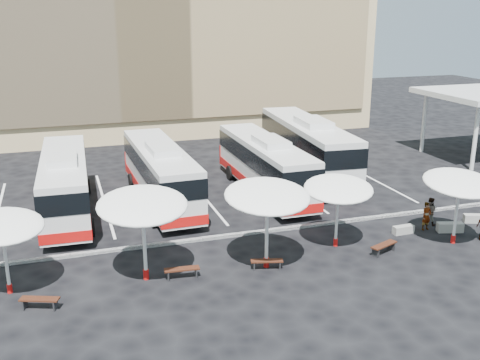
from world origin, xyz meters
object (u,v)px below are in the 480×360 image
object	(u,v)px
bus_3	(307,145)
sunshade_2	(267,196)
sunshade_0	(1,226)
passenger_0	(426,216)
wood_bench_3	(384,246)
conc_bench_0	(403,230)
conc_bench_1	(450,227)
bus_2	(265,163)
conc_bench_2	(475,218)
wood_bench_0	(40,301)
passenger_1	(430,211)
wood_bench_1	(182,271)
bus_1	(160,172)
sunshade_4	(460,183)
sunshade_1	(142,205)
wood_bench_2	(267,262)
bus_0	(65,182)
sunshade_3	(338,189)

from	to	relation	value
bus_3	sunshade_2	distance (m)	15.31
sunshade_0	passenger_0	size ratio (longest dim) A/B	2.89
wood_bench_3	conc_bench_0	bearing A→B (deg)	38.57
conc_bench_1	passenger_0	xyz separation A→B (m)	(-1.02, 0.67, 0.51)
bus_2	conc_bench_2	distance (m)	12.60
wood_bench_0	passenger_1	xyz separation A→B (m)	(19.91, 2.93, 0.41)
wood_bench_1	sunshade_2	bearing A→B (deg)	-1.27
conc_bench_0	conc_bench_1	world-z (taller)	conc_bench_1
bus_1	bus_2	size ratio (longest dim) A/B	1.01
sunshade_4	conc_bench_1	bearing A→B (deg)	57.95
sunshade_0	sunshade_4	bearing A→B (deg)	-3.72
sunshade_1	passenger_1	bearing A→B (deg)	6.12
wood_bench_2	sunshade_0	bearing A→B (deg)	173.51
bus_1	conc_bench_2	world-z (taller)	bus_1
passenger_1	sunshade_4	bearing A→B (deg)	127.09
bus_0	wood_bench_0	distance (m)	11.05
bus_1	conc_bench_1	bearing A→B (deg)	-36.60
sunshade_4	wood_bench_2	bearing A→B (deg)	179.34
sunshade_0	sunshade_4	xyz separation A→B (m)	(20.71, -1.35, 0.20)
wood_bench_3	sunshade_2	bearing A→B (deg)	176.38
sunshade_4	wood_bench_3	bearing A→B (deg)	-179.74
bus_0	bus_3	distance (m)	16.51
bus_2	sunshade_3	distance (m)	9.11
bus_1	passenger_1	world-z (taller)	bus_1
bus_0	passenger_0	size ratio (longest dim) A/B	7.71
conc_bench_1	bus_1	bearing A→B (deg)	144.98
wood_bench_3	passenger_1	xyz separation A→B (m)	(4.39, 2.52, 0.40)
bus_2	sunshade_2	bearing A→B (deg)	-110.28
sunshade_4	wood_bench_0	bearing A→B (deg)	-178.75
bus_2	sunshade_0	xyz separation A→B (m)	(-14.60, -9.20, 1.02)
bus_1	sunshade_1	distance (m)	10.32
sunshade_2	wood_bench_3	bearing A→B (deg)	-3.62
conc_bench_0	wood_bench_3	bearing A→B (deg)	-141.43
sunshade_2	sunshade_3	world-z (taller)	sunshade_2
bus_2	wood_bench_3	xyz separation A→B (m)	(2.13, -10.56, -1.54)
bus_3	bus_0	bearing A→B (deg)	-165.30
sunshade_2	passenger_0	bearing A→B (deg)	9.45
sunshade_1	wood_bench_0	xyz separation A→B (m)	(-4.32, -1.26, -3.02)
bus_0	sunshade_0	distance (m)	9.50
sunshade_3	wood_bench_0	size ratio (longest dim) A/B	2.73
bus_3	wood_bench_0	world-z (taller)	bus_3
bus_2	conc_bench_0	xyz separation A→B (m)	(4.45, -8.71, -1.69)
wood_bench_2	wood_bench_1	bearing A→B (deg)	175.15
wood_bench_1	passenger_1	xyz separation A→B (m)	(14.10, 2.07, 0.41)
wood_bench_0	conc_bench_0	bearing A→B (deg)	7.23
bus_1	sunshade_4	distance (m)	16.66
wood_bench_1	wood_bench_0	bearing A→B (deg)	-171.54
wood_bench_1	conc_bench_1	bearing A→B (deg)	3.35
bus_1	passenger_1	xyz separation A→B (m)	(13.10, -8.23, -1.14)
conc_bench_1	conc_bench_2	size ratio (longest dim) A/B	1.10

